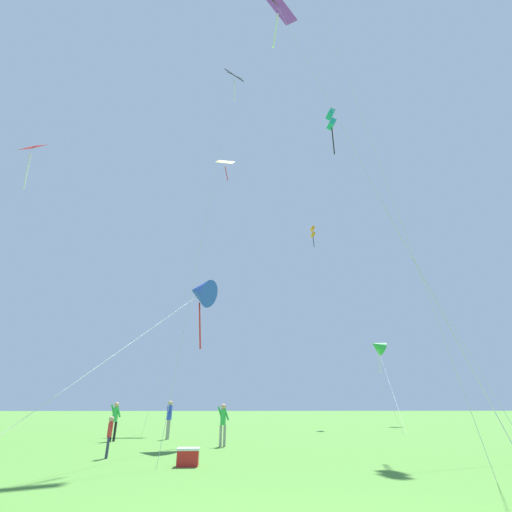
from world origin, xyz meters
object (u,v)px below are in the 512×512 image
object	(u,v)px
kite_purple_streamer	(278,14)
kite_yellow_diamond	(224,169)
kite_black_large	(234,84)
kite_red_high	(29,159)
kite_green_small	(377,346)
picnic_cooler	(188,457)
person_near_tree	(223,420)
person_in_red_shirt	(115,417)
person_child_small	(110,433)
kite_teal_box	(331,121)
kite_orange_box	(313,233)
person_far_back	(169,416)
kite_blue_delta	(200,292)

from	to	relation	value
kite_purple_streamer	kite_yellow_diamond	world-z (taller)	kite_yellow_diamond
kite_black_large	kite_red_high	distance (m)	18.88
kite_green_small	picnic_cooler	world-z (taller)	kite_green_small
kite_green_small	person_near_tree	bearing A→B (deg)	-128.69
person_in_red_shirt	person_child_small	xyz separation A→B (m)	(1.65, -6.19, -0.30)
kite_green_small	kite_purple_streamer	bearing A→B (deg)	-118.74
kite_teal_box	kite_purple_streamer	bearing A→B (deg)	-122.87
kite_purple_streamer	kite_orange_box	xyz separation A→B (m)	(6.93, 23.39, -0.82)
person_far_back	person_in_red_shirt	distance (m)	2.60
kite_orange_box	person_child_small	bearing A→B (deg)	-119.11
kite_black_large	person_in_red_shirt	bearing A→B (deg)	-157.26
kite_black_large	person_child_small	size ratio (longest dim) A/B	23.28
kite_red_high	picnic_cooler	distance (m)	31.18
kite_orange_box	kite_teal_box	bearing A→B (deg)	-97.40
kite_purple_streamer	person_in_red_shirt	distance (m)	21.81
kite_red_high	kite_yellow_diamond	xyz separation A→B (m)	(16.64, 8.01, 5.82)
kite_orange_box	person_child_small	xyz separation A→B (m)	(-12.65, -22.72, -18.82)
kite_blue_delta	kite_yellow_diamond	world-z (taller)	kite_yellow_diamond
kite_black_large	person_in_red_shirt	xyz separation A→B (m)	(-5.04, -2.11, -24.36)
kite_orange_box	person_near_tree	size ratio (longest dim) A/B	12.88
person_far_back	person_child_small	size ratio (longest dim) A/B	1.50
kite_blue_delta	kite_teal_box	size ratio (longest dim) A/B	0.56
kite_green_small	kite_black_large	bearing A→B (deg)	-137.92
person_near_tree	kite_purple_streamer	bearing A→B (deg)	-61.73
kite_purple_streamer	person_near_tree	distance (m)	19.96
kite_green_small	person_child_small	bearing A→B (deg)	-129.86
kite_orange_box	picnic_cooler	size ratio (longest dim) A/B	34.09
kite_yellow_diamond	person_near_tree	xyz separation A→B (m)	(1.07, -18.35, -26.15)
person_in_red_shirt	person_child_small	bearing A→B (deg)	-75.03
kite_teal_box	picnic_cooler	world-z (taller)	kite_teal_box
kite_yellow_diamond	person_far_back	world-z (taller)	kite_yellow_diamond
kite_blue_delta	kite_orange_box	distance (m)	24.39
kite_blue_delta	kite_teal_box	xyz separation A→B (m)	(8.48, 2.10, 13.79)
kite_green_small	person_far_back	xyz separation A→B (m)	(-17.05, -14.05, -5.80)
person_near_tree	person_child_small	bearing A→B (deg)	-135.29
person_in_red_shirt	kite_purple_streamer	bearing A→B (deg)	-42.93
picnic_cooler	person_in_red_shirt	bearing A→B (deg)	118.42
kite_green_small	kite_orange_box	world-z (taller)	kite_orange_box
person_far_back	person_in_red_shirt	world-z (taller)	person_far_back
kite_yellow_diamond	person_child_small	xyz separation A→B (m)	(-2.43, -21.81, -26.39)
kite_green_small	kite_teal_box	world-z (taller)	kite_teal_box
kite_green_small	kite_yellow_diamond	bearing A→B (deg)	178.03
kite_teal_box	kite_yellow_diamond	distance (m)	18.23
person_in_red_shirt	kite_teal_box	bearing A→B (deg)	3.13
picnic_cooler	person_far_back	bearing A→B (deg)	102.15
kite_purple_streamer	kite_green_small	world-z (taller)	kite_purple_streamer
person_in_red_shirt	person_near_tree	world-z (taller)	person_in_red_shirt
kite_black_large	person_far_back	size ratio (longest dim) A/B	15.55
kite_purple_streamer	kite_green_small	size ratio (longest dim) A/B	1.76
kite_purple_streamer	kite_green_small	distance (m)	28.45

